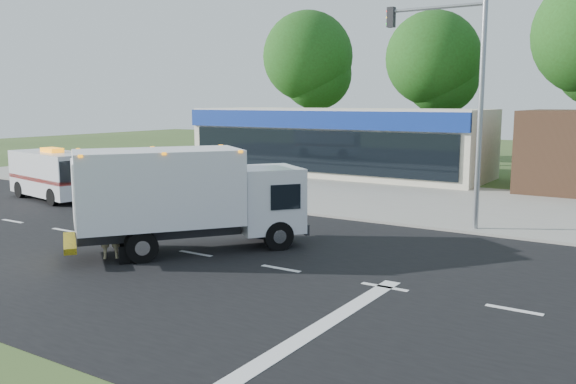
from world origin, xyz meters
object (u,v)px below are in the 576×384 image
at_px(emergency_worker, 110,226).
at_px(ambulance_van, 55,174).
at_px(ems_box_truck, 185,192).
at_px(traffic_signal_pole, 462,87).

distance_m(emergency_worker, ambulance_van, 11.84).
height_order(ems_box_truck, ambulance_van, ems_box_truck).
distance_m(ems_box_truck, traffic_signal_pole, 9.98).
bearing_deg(emergency_worker, ambulance_van, 105.29).
bearing_deg(traffic_signal_pole, emergency_worker, -127.18).
bearing_deg(traffic_signal_pole, ambulance_van, -168.66).
bearing_deg(emergency_worker, traffic_signal_pole, 7.47).
height_order(ems_box_truck, emergency_worker, ems_box_truck).
bearing_deg(emergency_worker, ems_box_truck, 11.25).
bearing_deg(ambulance_van, emergency_worker, -18.72).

